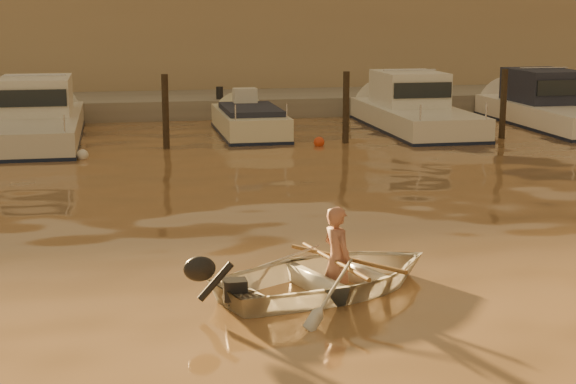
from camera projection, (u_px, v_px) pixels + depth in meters
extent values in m
plane|color=brown|center=(254.00, 328.00, 10.62)|extent=(160.00, 160.00, 0.00)
imported|color=silver|center=(331.00, 276.00, 11.94)|extent=(3.87, 3.32, 0.68)
imported|color=#A56652|center=(337.00, 259.00, 11.95)|extent=(0.52, 0.62, 1.47)
cylinder|color=brown|center=(346.00, 259.00, 12.03)|extent=(1.18, 1.81, 0.13)
cylinder|color=olive|center=(334.00, 261.00, 11.92)|extent=(0.44, 2.08, 0.13)
cylinder|color=#2D2319|center=(166.00, 115.00, 23.64)|extent=(0.18, 0.18, 2.20)
cylinder|color=#2D2319|center=(346.00, 111.00, 24.59)|extent=(0.18, 0.18, 2.20)
cylinder|color=#2D2319|center=(503.00, 107.00, 25.48)|extent=(0.18, 0.18, 2.20)
sphere|color=silver|center=(82.00, 155.00, 22.18)|extent=(0.30, 0.30, 0.30)
sphere|color=red|center=(319.00, 142.00, 24.26)|extent=(0.30, 0.30, 0.30)
sphere|color=white|center=(438.00, 139.00, 24.79)|extent=(0.30, 0.30, 0.30)
cube|color=gray|center=(159.00, 110.00, 31.22)|extent=(52.00, 4.00, 1.00)
cube|color=#9E8466|center=(150.00, 40.00, 36.03)|extent=(46.00, 7.00, 4.80)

